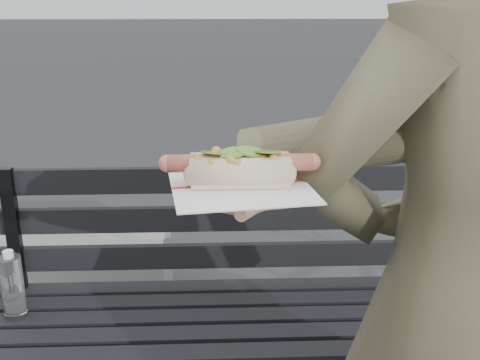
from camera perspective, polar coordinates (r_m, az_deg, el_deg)
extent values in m
cylinder|color=black|center=(2.08, -20.73, -16.57)|extent=(0.04, 0.04, 0.45)
cylinder|color=black|center=(2.10, 18.22, -15.94)|extent=(0.04, 0.04, 0.45)
cube|color=black|center=(1.56, -0.89, -17.38)|extent=(1.50, 0.07, 0.03)
cube|color=black|center=(1.63, -0.98, -15.55)|extent=(1.50, 0.07, 0.03)
cube|color=black|center=(1.71, -1.05, -13.89)|extent=(1.50, 0.07, 0.03)
cube|color=black|center=(1.79, -1.12, -12.36)|extent=(1.50, 0.07, 0.03)
cube|color=black|center=(1.86, -1.18, -10.97)|extent=(1.50, 0.07, 0.03)
cube|color=black|center=(1.89, -22.02, -4.99)|extent=(0.04, 0.03, 0.42)
cube|color=black|center=(1.91, 19.31, -4.43)|extent=(0.04, 0.03, 0.42)
cube|color=black|center=(1.84, -1.22, -7.66)|extent=(1.50, 0.02, 0.08)
cube|color=black|center=(1.79, -1.25, -3.90)|extent=(1.50, 0.02, 0.08)
cube|color=black|center=(1.75, -1.28, 0.06)|extent=(1.50, 0.02, 0.08)
cylinder|color=white|center=(1.77, -22.09, -10.08)|extent=(0.06, 0.06, 0.19)
cylinder|color=white|center=(1.72, -22.50, -6.98)|extent=(0.03, 0.03, 0.02)
cube|color=slate|center=(2.72, -20.13, -8.57)|extent=(1.20, 0.40, 0.40)
imported|color=brown|center=(1.05, 21.47, -12.40)|extent=(0.70, 0.53, 1.71)
cylinder|color=brown|center=(0.89, 16.11, 4.57)|extent=(0.51, 0.23, 0.19)
cylinder|color=#D8A384|center=(0.80, 2.84, -1.11)|extent=(0.09, 0.08, 0.07)
ellipsoid|color=#D8A384|center=(0.79, 0.00, -1.73)|extent=(0.10, 0.12, 0.03)
cylinder|color=#D8A384|center=(0.76, -4.06, -2.40)|extent=(0.05, 0.02, 0.02)
cylinder|color=#D8A384|center=(0.78, -4.02, -1.89)|extent=(0.05, 0.02, 0.02)
cylinder|color=#D8A384|center=(0.80, -3.98, -1.40)|extent=(0.05, 0.02, 0.02)
cylinder|color=#D8A384|center=(0.82, -3.95, -0.94)|extent=(0.05, 0.02, 0.02)
cylinder|color=#D8A384|center=(0.74, 0.95, -3.01)|extent=(0.04, 0.05, 0.02)
cube|color=white|center=(0.78, 0.00, -0.56)|extent=(0.21, 0.21, 0.00)
cube|color=#B21E1E|center=(0.78, 0.00, -0.45)|extent=(0.19, 0.03, 0.00)
cylinder|color=#BA5B47|center=(0.77, 0.00, 1.76)|extent=(0.20, 0.02, 0.02)
sphere|color=#BA5B47|center=(0.78, -7.41, 1.66)|extent=(0.03, 0.02, 0.02)
sphere|color=#BA5B47|center=(0.78, 7.33, 1.83)|extent=(0.02, 0.02, 0.02)
sphere|color=#9E6B2D|center=(0.77, -1.67, 2.43)|extent=(0.01, 0.01, 0.01)
sphere|color=#9E6B2D|center=(0.79, 4.05, 2.69)|extent=(0.01, 0.01, 0.01)
sphere|color=#9E6B2D|center=(0.79, 1.36, 2.85)|extent=(0.01, 0.01, 0.01)
sphere|color=#9E6B2D|center=(0.75, -2.51, 1.53)|extent=(0.01, 0.01, 0.01)
sphere|color=#9E6B2D|center=(0.75, -3.78, 1.92)|extent=(0.01, 0.01, 0.01)
sphere|color=#9E6B2D|center=(0.78, -4.50, 2.00)|extent=(0.01, 0.01, 0.01)
sphere|color=#9E6B2D|center=(0.76, 3.98, 1.70)|extent=(0.01, 0.01, 0.01)
sphere|color=#9E6B2D|center=(0.79, 1.61, 2.47)|extent=(0.01, 0.01, 0.01)
sphere|color=#9E6B2D|center=(0.76, 2.54, 1.92)|extent=(0.01, 0.01, 0.01)
sphere|color=#9E6B2D|center=(0.76, 1.33, 1.78)|extent=(0.01, 0.01, 0.01)
sphere|color=#9E6B2D|center=(0.75, -2.99, 1.83)|extent=(0.01, 0.01, 0.01)
sphere|color=#9E6B2D|center=(0.79, 0.17, 2.92)|extent=(0.01, 0.01, 0.01)
sphere|color=#9E6B2D|center=(0.75, -3.68, 1.80)|extent=(0.01, 0.01, 0.01)
sphere|color=#9E6B2D|center=(0.75, -0.99, 2.09)|extent=(0.01, 0.01, 0.01)
sphere|color=#9E6B2D|center=(0.78, -0.36, 2.56)|extent=(0.01, 0.01, 0.01)
sphere|color=#9E6B2D|center=(0.75, -0.30, 1.69)|extent=(0.01, 0.01, 0.01)
sphere|color=#9E6B2D|center=(0.76, -4.37, 2.22)|extent=(0.01, 0.01, 0.01)
sphere|color=#9E6B2D|center=(0.79, 1.44, 2.84)|extent=(0.01, 0.01, 0.01)
sphere|color=#9E6B2D|center=(0.75, 0.09, 1.58)|extent=(0.01, 0.01, 0.01)
sphere|color=#9E6B2D|center=(0.77, -2.62, 2.04)|extent=(0.01, 0.01, 0.01)
sphere|color=#9E6B2D|center=(0.75, -3.64, 1.62)|extent=(0.01, 0.01, 0.01)
sphere|color=#9E6B2D|center=(0.79, -0.65, 2.74)|extent=(0.01, 0.01, 0.01)
sphere|color=#9E6B2D|center=(0.79, -2.43, 2.91)|extent=(0.01, 0.01, 0.01)
sphere|color=#9E6B2D|center=(0.77, 3.47, 2.14)|extent=(0.01, 0.01, 0.01)
sphere|color=#9E6B2D|center=(0.76, -2.54, 1.74)|extent=(0.01, 0.01, 0.01)
sphere|color=#9E6B2D|center=(0.79, 1.47, 2.65)|extent=(0.01, 0.01, 0.01)
sphere|color=#9E6B2D|center=(0.76, 3.41, 2.19)|extent=(0.01, 0.01, 0.01)
sphere|color=#9E6B2D|center=(0.75, -0.63, 1.91)|extent=(0.01, 0.01, 0.01)
sphere|color=#9E6B2D|center=(0.76, -1.80, 2.33)|extent=(0.01, 0.01, 0.01)
sphere|color=#9E6B2D|center=(0.75, -3.49, 1.49)|extent=(0.01, 0.01, 0.01)
cylinder|color=#569328|center=(0.77, -2.71, 2.81)|extent=(0.04, 0.04, 0.01)
cylinder|color=#569328|center=(0.77, -0.80, 2.79)|extent=(0.04, 0.04, 0.01)
cylinder|color=#569328|center=(0.77, 0.95, 2.95)|extent=(0.04, 0.04, 0.01)
cylinder|color=#569328|center=(0.77, 2.87, 2.90)|extent=(0.04, 0.04, 0.01)
cube|color=brown|center=(2.95, 20.34, -10.82)|extent=(0.08, 0.07, 0.00)
cube|color=brown|center=(3.08, -21.88, -9.71)|extent=(0.05, 0.04, 0.00)
cube|color=brown|center=(2.95, 12.49, -10.07)|extent=(0.08, 0.09, 0.00)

